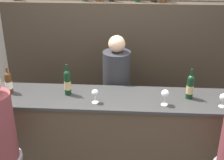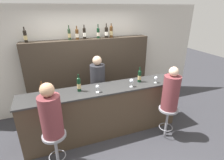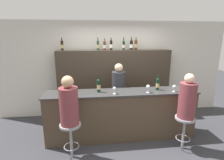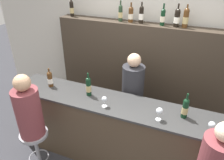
{
  "view_description": "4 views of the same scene",
  "coord_description": "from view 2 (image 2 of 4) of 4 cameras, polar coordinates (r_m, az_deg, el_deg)",
  "views": [
    {
      "loc": [
        0.19,
        -2.63,
        2.6
      ],
      "look_at": [
        -0.01,
        0.3,
        1.24
      ],
      "focal_mm": 50.0,
      "sensor_mm": 36.0,
      "label": 1
    },
    {
      "loc": [
        -0.95,
        -2.69,
        2.52
      ],
      "look_at": [
        0.18,
        0.3,
        1.19
      ],
      "focal_mm": 28.0,
      "sensor_mm": 36.0,
      "label": 2
    },
    {
      "loc": [
        -0.63,
        -3.2,
        2.19
      ],
      "look_at": [
        -0.21,
        0.21,
        1.33
      ],
      "focal_mm": 28.0,
      "sensor_mm": 36.0,
      "label": 3
    },
    {
      "loc": [
        0.79,
        -1.95,
        2.72
      ],
      "look_at": [
        -0.12,
        0.26,
        1.39
      ],
      "focal_mm": 35.0,
      "sensor_mm": 36.0,
      "label": 4
    }
  ],
  "objects": [
    {
      "name": "wine_bottle_counter_1",
      "position": [
        3.3,
        -10.75,
        -1.39
      ],
      "size": [
        0.07,
        0.07,
        0.34
      ],
      "color": "black",
      "rests_on": "bar_counter"
    },
    {
      "name": "wine_bottle_backbar_4",
      "position": [
        4.28,
        -4.53,
        15.12
      ],
      "size": [
        0.07,
        0.07,
        0.32
      ],
      "color": "black",
      "rests_on": "back_bar_cabinet"
    },
    {
      "name": "guest_seated_left",
      "position": [
        2.8,
        -19.38,
        -10.28
      ],
      "size": [
        0.33,
        0.33,
        0.88
      ],
      "color": "brown",
      "rests_on": "bar_stool_left"
    },
    {
      "name": "wine_bottle_counter_2",
      "position": [
        3.71,
        8.97,
        1.32
      ],
      "size": [
        0.07,
        0.07,
        0.33
      ],
      "color": "black",
      "rests_on": "bar_counter"
    },
    {
      "name": "ground_plane",
      "position": [
        3.81,
        -1.0,
        -18.84
      ],
      "size": [
        16.0,
        16.0,
        0.0
      ],
      "primitive_type": "plane",
      "color": "#333338"
    },
    {
      "name": "wine_bottle_counter_0",
      "position": [
        3.28,
        -21.73,
        -3.23
      ],
      "size": [
        0.08,
        0.08,
        0.29
      ],
      "color": "#4C2D14",
      "rests_on": "bar_counter"
    },
    {
      "name": "guest_seated_right",
      "position": [
        3.5,
        18.69,
        -3.51
      ],
      "size": [
        0.32,
        0.32,
        0.86
      ],
      "color": "brown",
      "rests_on": "bar_stool_right"
    },
    {
      "name": "wine_glass_2",
      "position": [
        3.74,
        14.15,
        0.56
      ],
      "size": [
        0.07,
        0.07,
        0.14
      ],
      "color": "silver",
      "rests_on": "bar_counter"
    },
    {
      "name": "wine_bottle_backbar_0",
      "position": [
        4.13,
        -26.48,
        12.72
      ],
      "size": [
        0.07,
        0.07,
        0.32
      ],
      "color": "black",
      "rests_on": "back_bar_cabinet"
    },
    {
      "name": "wine_bottle_backbar_1",
      "position": [
        4.14,
        -13.77,
        14.38
      ],
      "size": [
        0.07,
        0.07,
        0.32
      ],
      "color": "#233823",
      "rests_on": "back_bar_cabinet"
    },
    {
      "name": "bar_stool_left",
      "position": [
        3.11,
        -18.06,
        -18.57
      ],
      "size": [
        0.38,
        0.38,
        0.68
      ],
      "color": "gray",
      "rests_on": "ground_plane"
    },
    {
      "name": "back_bar_cabinet",
      "position": [
        4.48,
        -7.05,
        1.49
      ],
      "size": [
        3.02,
        0.28,
        1.84
      ],
      "color": "#382D23",
      "rests_on": "ground_plane"
    },
    {
      "name": "wine_bottle_backbar_6",
      "position": [
        4.38,
        -0.27,
        15.55
      ],
      "size": [
        0.08,
        0.08,
        0.33
      ],
      "color": "#4C2D14",
      "rests_on": "back_bar_cabinet"
    },
    {
      "name": "bartender",
      "position": [
        4.0,
        -4.54,
        -4.04
      ],
      "size": [
        0.33,
        0.33,
        1.58
      ],
      "color": "#28282D",
      "rests_on": "ground_plane"
    },
    {
      "name": "wine_bottle_backbar_3",
      "position": [
        4.2,
        -9.01,
        14.88
      ],
      "size": [
        0.07,
        0.07,
        0.32
      ],
      "color": "black",
      "rests_on": "back_bar_cabinet"
    },
    {
      "name": "wall_back",
      "position": [
        4.57,
        -7.97,
        6.88
      ],
      "size": [
        6.4,
        0.05,
        2.6
      ],
      "color": "beige",
      "rests_on": "ground_plane"
    },
    {
      "name": "wine_glass_0",
      "position": [
        3.23,
        -4.77,
        -2.31
      ],
      "size": [
        0.07,
        0.07,
        0.15
      ],
      "color": "silver",
      "rests_on": "bar_counter"
    },
    {
      "name": "wine_glass_1",
      "position": [
        3.46,
        6.38,
        -0.35
      ],
      "size": [
        0.08,
        0.08,
        0.17
      ],
      "color": "silver",
      "rests_on": "bar_counter"
    },
    {
      "name": "wine_bottle_backbar_2",
      "position": [
        4.17,
        -11.34,
        14.52
      ],
      "size": [
        0.08,
        0.08,
        0.3
      ],
      "color": "#4C2D14",
      "rests_on": "back_bar_cabinet"
    },
    {
      "name": "wine_bottle_backbar_5",
      "position": [
        4.34,
        -1.84,
        15.37
      ],
      "size": [
        0.08,
        0.08,
        0.33
      ],
      "color": "black",
      "rests_on": "back_bar_cabinet"
    },
    {
      "name": "bar_counter",
      "position": [
        3.69,
        -2.45,
        -10.09
      ],
      "size": [
        3.21,
        0.56,
        1.06
      ],
      "color": "#473828",
      "rests_on": "ground_plane"
    },
    {
      "name": "bar_stool_right",
      "position": [
        3.75,
        17.69,
        -10.7
      ],
      "size": [
        0.38,
        0.38,
        0.68
      ],
      "color": "gray",
      "rests_on": "ground_plane"
    }
  ]
}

